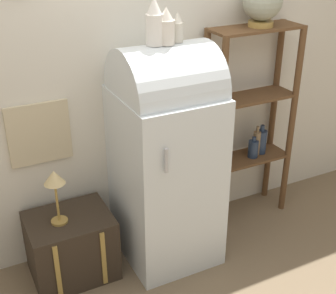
# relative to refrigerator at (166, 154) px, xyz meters

# --- Properties ---
(ground_plane) EXTENTS (12.00, 12.00, 0.00)m
(ground_plane) POSITION_rel_refrigerator_xyz_m (0.00, -0.22, -0.82)
(ground_plane) COLOR #7A664C
(wall_back) EXTENTS (7.00, 0.09, 2.70)m
(wall_back) POSITION_rel_refrigerator_xyz_m (-0.00, 0.36, 0.53)
(wall_back) COLOR silver
(wall_back) RESTS_ON ground_plane
(refrigerator) EXTENTS (0.63, 0.70, 1.57)m
(refrigerator) POSITION_rel_refrigerator_xyz_m (0.00, 0.00, 0.00)
(refrigerator) COLOR silver
(refrigerator) RESTS_ON ground_plane
(suitcase_trunk) EXTENTS (0.56, 0.46, 0.46)m
(suitcase_trunk) POSITION_rel_refrigerator_xyz_m (-0.70, 0.07, -0.59)
(suitcase_trunk) COLOR #33281E
(suitcase_trunk) RESTS_ON ground_plane
(shelf_unit) EXTENTS (0.72, 0.29, 1.56)m
(shelf_unit) POSITION_rel_refrigerator_xyz_m (0.82, 0.17, 0.04)
(shelf_unit) COLOR brown
(shelf_unit) RESTS_ON ground_plane
(globe) EXTENTS (0.28, 0.28, 0.32)m
(globe) POSITION_rel_refrigerator_xyz_m (0.84, 0.17, 0.92)
(globe) COLOR #AD8942
(globe) RESTS_ON shelf_unit
(vase_left) EXTENTS (0.10, 0.10, 0.28)m
(vase_left) POSITION_rel_refrigerator_xyz_m (-0.07, 0.00, 0.89)
(vase_left) COLOR white
(vase_left) RESTS_ON refrigerator
(vase_center) EXTENTS (0.10, 0.10, 0.22)m
(vase_center) POSITION_rel_refrigerator_xyz_m (0.00, -0.01, 0.86)
(vase_center) COLOR silver
(vase_center) RESTS_ON refrigerator
(vase_right) EXTENTS (0.07, 0.07, 0.18)m
(vase_right) POSITION_rel_refrigerator_xyz_m (0.09, 0.01, 0.84)
(vase_right) COLOR beige
(vase_right) RESTS_ON refrigerator
(desk_lamp) EXTENTS (0.14, 0.14, 0.39)m
(desk_lamp) POSITION_rel_refrigerator_xyz_m (-0.76, 0.05, -0.05)
(desk_lamp) COLOR #AD8942
(desk_lamp) RESTS_ON suitcase_trunk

